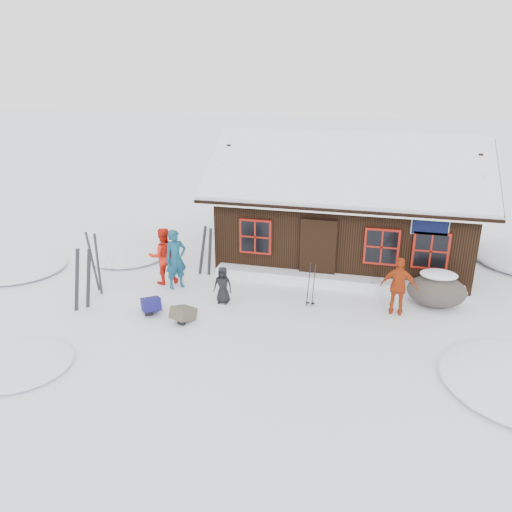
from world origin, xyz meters
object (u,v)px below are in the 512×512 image
(skier_orange_right, at_px, (399,287))
(ski_pair_left, at_px, (83,280))
(boulder, at_px, (437,290))
(skier_orange_left, at_px, (163,256))
(skier_crouched, at_px, (223,285))
(skier_teal, at_px, (176,259))
(backpack_olive, at_px, (183,316))
(backpack_blue, at_px, (151,307))
(ski_poles, at_px, (311,285))

(skier_orange_right, bearing_deg, ski_pair_left, 16.14)
(skier_orange_right, height_order, boulder, skier_orange_right)
(skier_orange_left, relative_size, skier_crouched, 1.65)
(skier_orange_left, xyz_separation_m, skier_orange_right, (7.07, -0.42, -0.08))
(ski_pair_left, bearing_deg, skier_teal, 14.29)
(backpack_olive, bearing_deg, ski_pair_left, -162.50)
(skier_crouched, distance_m, backpack_olive, 1.58)
(skier_crouched, relative_size, ski_pair_left, 0.60)
(skier_teal, height_order, backpack_blue, skier_teal)
(boulder, bearing_deg, backpack_blue, -162.54)
(skier_orange_right, relative_size, ski_poles, 1.22)
(skier_crouched, relative_size, boulder, 0.67)
(skier_orange_right, distance_m, skier_crouched, 4.88)
(skier_crouched, distance_m, backpack_blue, 2.09)
(skier_crouched, height_order, ski_poles, ski_poles)
(boulder, distance_m, ski_poles, 3.57)
(skier_teal, distance_m, backpack_blue, 1.93)
(skier_orange_left, relative_size, backpack_olive, 2.97)
(ski_pair_left, bearing_deg, skier_orange_right, -19.47)
(ski_pair_left, xyz_separation_m, backpack_olive, (2.97, -0.06, -0.71))
(ski_poles, relative_size, backpack_blue, 2.11)
(boulder, relative_size, backpack_blue, 2.55)
(backpack_blue, height_order, backpack_olive, backpack_blue)
(skier_orange_left, relative_size, skier_orange_right, 1.10)
(skier_orange_right, bearing_deg, skier_crouched, 9.89)
(skier_teal, bearing_deg, skier_orange_right, -47.44)
(skier_teal, relative_size, ski_poles, 1.37)
(skier_crouched, relative_size, ski_poles, 0.81)
(skier_orange_right, distance_m, backpack_olive, 5.86)
(boulder, xyz_separation_m, backpack_blue, (-7.66, -2.41, -0.31))
(boulder, xyz_separation_m, ski_pair_left, (-9.56, -2.62, 0.39))
(skier_orange_left, bearing_deg, backpack_blue, 69.44)
(skier_teal, height_order, ski_poles, skier_teal)
(backpack_olive, bearing_deg, skier_orange_right, 37.34)
(backpack_blue, bearing_deg, backpack_olive, -49.34)
(boulder, height_order, backpack_blue, boulder)
(backpack_blue, bearing_deg, ski_pair_left, 151.01)
(boulder, xyz_separation_m, backpack_olive, (-6.60, -2.68, -0.32))
(skier_orange_left, xyz_separation_m, backpack_blue, (0.49, -2.01, -0.73))
(skier_teal, distance_m, ski_pair_left, 2.77)
(skier_orange_right, height_order, backpack_blue, skier_orange_right)
(backpack_olive, bearing_deg, skier_orange_left, 143.02)
(skier_orange_left, bearing_deg, ski_pair_left, 23.24)
(skier_teal, bearing_deg, boulder, -41.08)
(skier_teal, distance_m, skier_orange_right, 6.55)
(skier_orange_left, relative_size, backpack_blue, 2.82)
(ski_poles, xyz_separation_m, backpack_blue, (-4.21, -1.51, -0.46))
(ski_poles, distance_m, backpack_olive, 3.65)
(ski_pair_left, bearing_deg, skier_crouched, -11.59)
(ski_pair_left, distance_m, ski_poles, 6.35)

